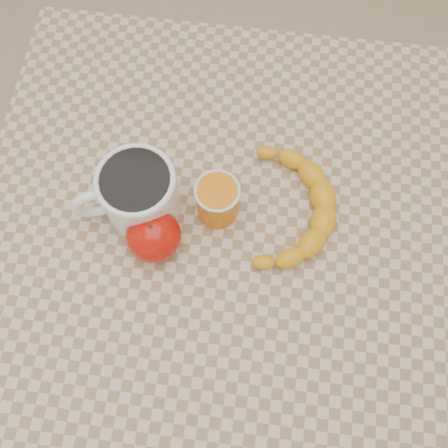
# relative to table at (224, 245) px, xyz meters

# --- Properties ---
(ground) EXTENTS (3.00, 3.00, 0.00)m
(ground) POSITION_rel_table_xyz_m (0.00, 0.00, -0.66)
(ground) COLOR tan
(ground) RESTS_ON ground
(table) EXTENTS (0.80, 0.80, 0.75)m
(table) POSITION_rel_table_xyz_m (0.00, 0.00, 0.00)
(table) COLOR #CAB28E
(table) RESTS_ON ground
(coffee_mug) EXTENTS (0.18, 0.15, 0.10)m
(coffee_mug) POSITION_rel_table_xyz_m (-0.13, 0.02, 0.14)
(coffee_mug) COLOR white
(coffee_mug) RESTS_ON table
(orange_juice_glass) EXTENTS (0.07, 0.07, 0.08)m
(orange_juice_glass) POSITION_rel_table_xyz_m (-0.01, 0.03, 0.13)
(orange_juice_glass) COLOR orange
(orange_juice_glass) RESTS_ON table
(apple) EXTENTS (0.09, 0.09, 0.08)m
(apple) POSITION_rel_table_xyz_m (-0.10, -0.04, 0.12)
(apple) COLOR #A10705
(apple) RESTS_ON table
(banana) EXTENTS (0.23, 0.29, 0.04)m
(banana) POSITION_rel_table_xyz_m (0.10, 0.04, 0.11)
(banana) COLOR #F5AD15
(banana) RESTS_ON table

